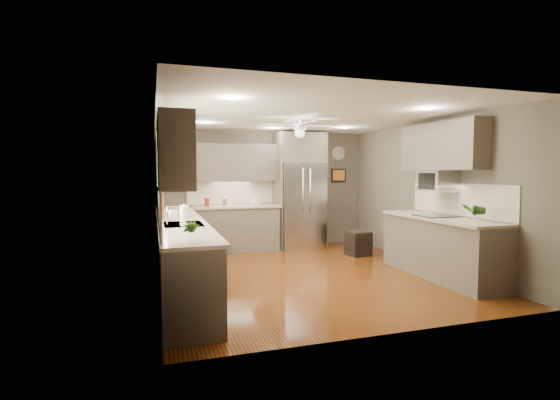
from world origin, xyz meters
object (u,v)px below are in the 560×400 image
canister_a (207,202)px  canister_b (224,202)px  soap_bottle (172,214)px  microwave (437,181)px  potted_plant_left (192,226)px  paper_towel (185,216)px  stool (358,243)px  bowl (256,204)px  canister_c (230,201)px  refrigerator (300,192)px  potted_plant_right (473,210)px

canister_a → canister_b: (0.35, 0.01, -0.01)m
canister_b → soap_bottle: size_ratio=0.62×
canister_a → microwave: 4.32m
potted_plant_left → paper_towel: bearing=89.5°
canister_a → soap_bottle: size_ratio=0.77×
canister_a → stool: (2.77, -1.15, -0.78)m
potted_plant_left → bowl: (1.67, 4.14, -0.13)m
canister_c → soap_bottle: soap_bottle is taller
soap_bottle → canister_c: bearing=62.2°
refrigerator → potted_plant_right: bearing=-71.3°
soap_bottle → potted_plant_left: 1.80m
bowl → canister_c: bearing=176.0°
stool → bowl: bearing=147.5°
canister_a → microwave: size_ratio=0.30×
microwave → paper_towel: 3.99m
refrigerator → microwave: 3.03m
potted_plant_right → microwave: size_ratio=0.59×
refrigerator → soap_bottle: bearing=-140.0°
stool → potted_plant_left: bearing=-138.9°
stool → refrigerator: bearing=125.9°
canister_a → bowl: bearing=-1.1°
canister_a → bowl: 1.00m
potted_plant_left → microwave: microwave is taller
canister_b → paper_towel: (-1.01, -3.01, 0.07)m
potted_plant_left → bowl: size_ratio=1.46×
soap_bottle → paper_towel: 0.65m
microwave → paper_towel: size_ratio=1.96×
soap_bottle → refrigerator: bearing=40.0°
canister_c → microwave: (2.83, -2.77, 0.45)m
canister_a → canister_b: size_ratio=1.23×
potted_plant_right → paper_towel: bearing=170.3°
canister_c → refrigerator: refrigerator is taller
potted_plant_left → potted_plant_right: size_ratio=0.95×
canister_c → potted_plant_right: size_ratio=0.61×
canister_b → potted_plant_right: 4.63m
canister_c → stool: size_ratio=0.42×
soap_bottle → paper_towel: bearing=-79.3°
bowl → refrigerator: refrigerator is taller
canister_b → paper_towel: size_ratio=0.47×
bowl → microwave: size_ratio=0.39×
potted_plant_left → potted_plant_right: potted_plant_right is taller
soap_bottle → refrigerator: (2.75, 2.31, 0.14)m
canister_a → potted_plant_left: (-0.67, -4.15, 0.08)m
microwave → canister_a: bearing=140.1°
canister_c → paper_towel: (-1.13, -3.01, 0.05)m
paper_towel → canister_c: bearing=69.4°
bowl → microwave: (2.30, -2.73, 0.51)m
canister_b → potted_plant_left: size_ratio=0.43×
canister_b → refrigerator: size_ratio=0.05×
refrigerator → canister_c: bearing=177.6°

